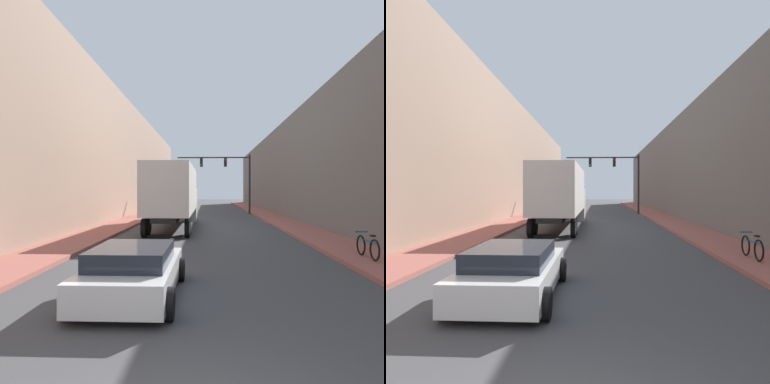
# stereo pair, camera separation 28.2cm
# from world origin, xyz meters

# --- Properties ---
(sidewalk_right) EXTENTS (2.37, 80.00, 0.15)m
(sidewalk_right) POSITION_xyz_m (5.89, 30.00, 0.07)
(sidewalk_right) COLOR #9E564C
(sidewalk_right) RESTS_ON ground
(sidewalk_left) EXTENTS (2.37, 80.00, 0.15)m
(sidewalk_left) POSITION_xyz_m (-5.89, 30.00, 0.07)
(sidewalk_left) COLOR #9E564C
(sidewalk_left) RESTS_ON ground
(building_right) EXTENTS (6.00, 80.00, 8.74)m
(building_right) POSITION_xyz_m (10.07, 30.00, 4.37)
(building_right) COLOR #66605B
(building_right) RESTS_ON ground
(building_left) EXTENTS (6.00, 80.00, 10.77)m
(building_left) POSITION_xyz_m (-10.07, 30.00, 5.38)
(building_left) COLOR #997A66
(building_left) RESTS_ON ground
(semi_truck) EXTENTS (2.55, 13.89, 3.94)m
(semi_truck) POSITION_xyz_m (-1.96, 21.86, 2.23)
(semi_truck) COLOR silver
(semi_truck) RESTS_ON ground
(sedan_car) EXTENTS (2.13, 4.40, 1.20)m
(sedan_car) POSITION_xyz_m (-1.48, 5.54, 0.59)
(sedan_car) COLOR silver
(sedan_car) RESTS_ON ground
(traffic_signal_gantry) EXTENTS (7.62, 0.35, 6.19)m
(traffic_signal_gantry) POSITION_xyz_m (2.66, 36.10, 4.35)
(traffic_signal_gantry) COLOR black
(traffic_signal_gantry) RESTS_ON ground
(parked_bicycle) EXTENTS (0.44, 1.82, 0.86)m
(parked_bicycle) POSITION_xyz_m (5.68, 9.98, 0.53)
(parked_bicycle) COLOR black
(parked_bicycle) RESTS_ON sidewalk_right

